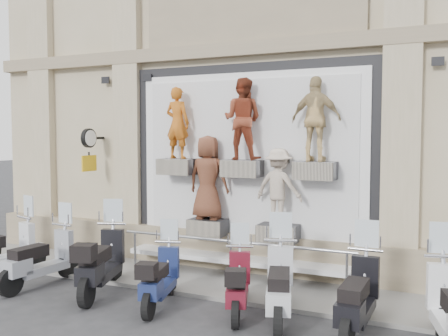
{
  "coord_description": "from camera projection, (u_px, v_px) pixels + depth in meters",
  "views": [
    {
      "loc": [
        3.97,
        -7.01,
        3.02
      ],
      "look_at": [
        -0.1,
        1.9,
        2.37
      ],
      "focal_mm": 40.0,
      "sensor_mm": 36.0,
      "label": 1
    }
  ],
  "objects": [
    {
      "name": "ground",
      "position": [
        182.0,
        319.0,
        8.21
      ],
      "size": [
        90.0,
        90.0,
        0.0
      ],
      "primitive_type": "plane",
      "color": "#2F2F31",
      "rests_on": "ground"
    },
    {
      "name": "sidewalk",
      "position": [
        233.0,
        282.0,
        10.11
      ],
      "size": [
        16.0,
        2.2,
        0.08
      ],
      "primitive_type": "cube",
      "color": "gray",
      "rests_on": "ground"
    },
    {
      "name": "building",
      "position": [
        302.0,
        30.0,
        14.17
      ],
      "size": [
        14.0,
        8.6,
        12.0
      ],
      "primitive_type": null,
      "color": "#C2AE8D",
      "rests_on": "ground"
    },
    {
      "name": "shop_vitrine",
      "position": [
        247.0,
        165.0,
        10.52
      ],
      "size": [
        5.6,
        0.83,
        4.3
      ],
      "color": "black",
      "rests_on": "ground"
    },
    {
      "name": "guard_rail",
      "position": [
        231.0,
        263.0,
        9.99
      ],
      "size": [
        5.06,
        0.1,
        0.93
      ],
      "primitive_type": null,
      "color": "#9EA0A5",
      "rests_on": "ground"
    },
    {
      "name": "clock_sign_bracket",
      "position": [
        89.0,
        144.0,
        11.88
      ],
      "size": [
        0.1,
        0.8,
        1.02
      ],
      "color": "black",
      "rests_on": "ground"
    },
    {
      "name": "scooter_c",
      "position": [
        41.0,
        247.0,
        9.9
      ],
      "size": [
        0.74,
        2.03,
        1.61
      ],
      "primitive_type": null,
      "rotation": [
        0.0,
        0.0,
        -0.08
      ],
      "color": "gray",
      "rests_on": "ground"
    },
    {
      "name": "scooter_d",
      "position": [
        102.0,
        249.0,
        9.44
      ],
      "size": [
        1.27,
        2.22,
        1.73
      ],
      "primitive_type": null,
      "rotation": [
        0.0,
        0.0,
        0.32
      ],
      "color": "black",
      "rests_on": "ground"
    },
    {
      "name": "scooter_e",
      "position": [
        160.0,
        266.0,
        8.74
      ],
      "size": [
        0.97,
        1.87,
        1.46
      ],
      "primitive_type": null,
      "rotation": [
        0.0,
        0.0,
        0.26
      ],
      "color": "#162250",
      "rests_on": "ground"
    },
    {
      "name": "scooter_f",
      "position": [
        238.0,
        272.0,
        8.38
      ],
      "size": [
        1.09,
        1.86,
        1.45
      ],
      "primitive_type": null,
      "rotation": [
        0.0,
        0.0,
        0.34
      ],
      "color": "#5A0F1C",
      "rests_on": "ground"
    },
    {
      "name": "scooter_g",
      "position": [
        280.0,
        271.0,
        8.01
      ],
      "size": [
        1.19,
        2.16,
        1.69
      ],
      "primitive_type": null,
      "rotation": [
        0.0,
        0.0,
        0.3
      ],
      "color": "#B8BAC0",
      "rests_on": "ground"
    },
    {
      "name": "scooter_h",
      "position": [
        358.0,
        281.0,
        7.47
      ],
      "size": [
        0.64,
        2.05,
        1.66
      ],
      "primitive_type": null,
      "rotation": [
        0.0,
        0.0,
        -0.02
      ],
      "color": "black",
      "rests_on": "ground"
    }
  ]
}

